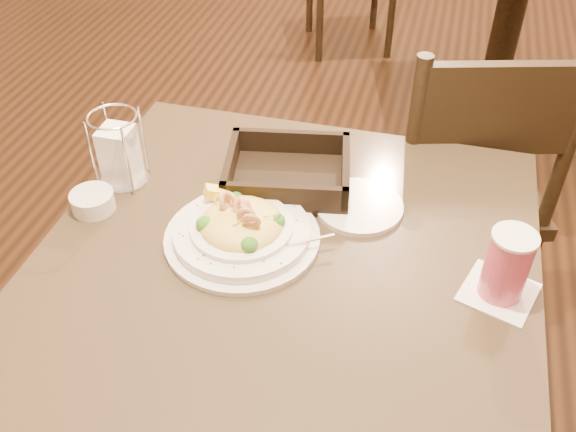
% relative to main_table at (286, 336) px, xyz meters
% --- Properties ---
extents(main_table, '(0.90, 0.90, 0.72)m').
position_rel_main_table_xyz_m(main_table, '(0.00, 0.00, 0.00)').
color(main_table, black).
rests_on(main_table, ground).
extents(background_table, '(1.10, 1.10, 0.72)m').
position_rel_main_table_xyz_m(background_table, '(0.46, 1.90, 0.00)').
color(background_table, black).
rests_on(background_table, ground).
extents(dining_chair_near, '(0.52, 0.52, 0.93)m').
position_rel_main_table_xyz_m(dining_chair_near, '(0.32, 0.61, 0.00)').
color(dining_chair_near, black).
rests_on(dining_chair_near, ground).
extents(pasta_bowl, '(0.32, 0.29, 0.09)m').
position_rel_main_table_xyz_m(pasta_bowl, '(-0.09, 0.02, 0.25)').
color(pasta_bowl, white).
rests_on(pasta_bowl, main_table).
extents(drink_glass, '(0.15, 0.15, 0.13)m').
position_rel_main_table_xyz_m(drink_glass, '(0.38, 0.01, 0.29)').
color(drink_glass, white).
rests_on(drink_glass, main_table).
extents(bread_basket, '(0.28, 0.24, 0.07)m').
position_rel_main_table_xyz_m(bread_basket, '(-0.05, 0.21, 0.25)').
color(bread_basket, black).
rests_on(bread_basket, main_table).
extents(napkin_caddy, '(0.10, 0.10, 0.16)m').
position_rel_main_table_xyz_m(napkin_caddy, '(-0.38, 0.14, 0.29)').
color(napkin_caddy, silver).
rests_on(napkin_caddy, main_table).
extents(side_plate, '(0.23, 0.23, 0.01)m').
position_rel_main_table_xyz_m(side_plate, '(0.11, 0.17, 0.23)').
color(side_plate, white).
rests_on(side_plate, main_table).
extents(butter_ramekin, '(0.09, 0.09, 0.04)m').
position_rel_main_table_xyz_m(butter_ramekin, '(-0.40, 0.04, 0.25)').
color(butter_ramekin, white).
rests_on(butter_ramekin, main_table).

